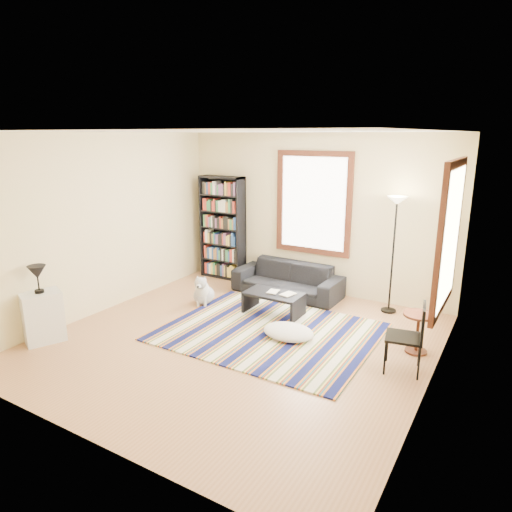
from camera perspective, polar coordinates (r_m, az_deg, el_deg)
The scene contains 21 objects.
floor at distance 6.45m, azimuth -2.30°, elevation -10.92°, with size 5.00×5.00×0.10m, color #AF7A50.
ceiling at distance 5.81m, azimuth -2.61°, elevation 15.78°, with size 5.00×5.00×0.10m, color white.
wall_back at distance 8.18m, azimuth 7.37°, elevation 5.24°, with size 5.00×0.10×2.80m, color beige.
wall_front at distance 4.16m, azimuth -22.04°, elevation -5.37°, with size 5.00×0.10×2.80m, color beige.
wall_left at distance 7.63m, azimuth -18.76°, elevation 3.86°, with size 0.10×5.00×2.80m, color beige.
wall_right at distance 5.09m, azimuth 22.42°, elevation -1.77°, with size 0.10×5.00×2.80m, color beige.
window_back at distance 8.07m, azimuth 7.19°, elevation 6.55°, with size 1.20×0.06×1.60m, color white.
window_right at distance 5.82m, azimuth 23.05°, elevation 2.21°, with size 0.06×1.20×1.60m, color white.
rug at distance 6.67m, azimuth 1.61°, elevation -9.43°, with size 2.94×2.35×0.02m, color #0C1140.
sofa at distance 8.11m, azimuth 3.94°, elevation -2.90°, with size 1.93×0.75×0.56m, color black.
bookshelf at distance 8.93m, azimuth -4.20°, elevation 3.53°, with size 0.90×0.30×2.00m, color black.
coffee_table at distance 7.24m, azimuth 2.22°, elevation -5.96°, with size 0.90×0.50×0.36m, color black.
book_a at distance 7.22m, azimuth 1.54°, elevation -4.41°, with size 0.22×0.16×0.02m, color beige.
book_b at distance 7.15m, azimuth 3.49°, elevation -4.63°, with size 0.17×0.24×0.02m, color beige.
floor_cushion at distance 6.48m, azimuth 4.08°, elevation -9.43°, with size 0.74×0.55×0.18m, color beige.
floor_lamp at distance 7.44m, azimuth 16.73°, elevation 0.03°, with size 0.30×0.30×1.86m, color black, non-canonical shape.
side_table at distance 6.36m, azimuth 19.53°, elevation -9.07°, with size 0.40×0.40×0.54m, color #4C2313.
folding_chair at distance 5.78m, azimuth 18.01°, elevation -9.64°, with size 0.42×0.40×0.86m, color black.
white_cabinet at distance 6.94m, azimuth -25.11°, elevation -6.90°, with size 0.38×0.50×0.70m, color silver.
table_lamp at distance 6.77m, azimuth -25.61°, elevation -2.64°, with size 0.24×0.24×0.38m, color black, non-canonical shape.
dog at distance 7.70m, azimuth -6.54°, elevation -4.15°, with size 0.37×0.52×0.52m, color silver, non-canonical shape.
Camera 1 is at (3.17, -4.86, 2.77)m, focal length 32.00 mm.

